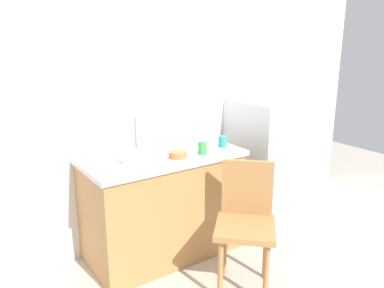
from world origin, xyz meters
name	(u,v)px	position (x,y,z in m)	size (l,w,h in m)	color
ground_plane	(230,285)	(0.00, 0.00, 0.00)	(8.00, 8.00, 0.00)	#BCB2A3
back_wall	(156,84)	(0.00, 1.00, 1.34)	(4.80, 0.10, 2.67)	silver
cabinet_base	(163,207)	(-0.17, 0.65, 0.41)	(1.19, 0.60, 0.81)	#A87542
countertop	(162,156)	(-0.17, 0.65, 0.83)	(1.23, 0.64, 0.04)	#B7B7BC
faucet	(139,131)	(-0.23, 0.90, 0.99)	(0.02, 0.02, 0.28)	#B7B7BC
refrigerator	(266,161)	(0.97, 0.65, 0.58)	(0.57, 0.60, 1.17)	silver
chair	(246,220)	(0.10, -0.03, 0.50)	(0.57, 0.57, 0.89)	#A87542
dish_tray	(137,156)	(-0.38, 0.64, 0.88)	(0.28, 0.20, 0.05)	white
terracotta_bowl	(178,155)	(-0.12, 0.50, 0.87)	(0.14, 0.14, 0.05)	#C67042
cup_green	(203,148)	(0.09, 0.47, 0.90)	(0.07, 0.07, 0.10)	green
cup_teal	(222,142)	(0.34, 0.54, 0.90)	(0.07, 0.07, 0.09)	teal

